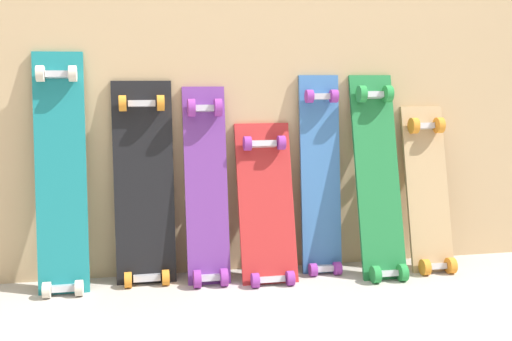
% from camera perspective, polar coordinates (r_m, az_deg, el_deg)
% --- Properties ---
extents(ground_plane, '(12.00, 12.00, 0.00)m').
position_cam_1_polar(ground_plane, '(2.59, -0.31, -9.47)').
color(ground_plane, '#B2AAA0').
extents(plywood_wall_panel, '(2.70, 0.04, 1.78)m').
position_cam_1_polar(plywood_wall_panel, '(2.53, -0.63, 10.54)').
color(plywood_wall_panel, tan).
rests_on(plywood_wall_panel, ground).
extents(skateboard_teal, '(0.19, 0.23, 0.97)m').
position_cam_1_polar(skateboard_teal, '(2.42, -17.76, -0.96)').
color(skateboard_teal, '#197A7F').
rests_on(skateboard_teal, ground).
extents(skateboard_black, '(0.23, 0.17, 0.86)m').
position_cam_1_polar(skateboard_black, '(2.44, -10.40, -1.88)').
color(skateboard_black, black).
rests_on(skateboard_black, ground).
extents(skateboard_purple, '(0.17, 0.23, 0.83)m').
position_cam_1_polar(skateboard_purple, '(2.43, -4.63, -2.07)').
color(skateboard_purple, '#6B338C').
rests_on(skateboard_purple, ground).
extents(skateboard_red, '(0.23, 0.27, 0.69)m').
position_cam_1_polar(skateboard_red, '(2.46, 1.01, -3.79)').
color(skateboard_red, '#B22626').
rests_on(skateboard_red, ground).
extents(skateboard_blue, '(0.17, 0.18, 0.89)m').
position_cam_1_polar(skateboard_blue, '(2.55, 6.07, -1.14)').
color(skateboard_blue, '#386BAD').
rests_on(skateboard_blue, ground).
extents(skateboard_green, '(0.18, 0.31, 0.88)m').
position_cam_1_polar(skateboard_green, '(2.56, 11.38, -1.16)').
color(skateboard_green, '#1E7238').
rests_on(skateboard_green, ground).
extents(skateboard_natural, '(0.19, 0.26, 0.75)m').
position_cam_1_polar(skateboard_natural, '(2.69, 15.81, -2.27)').
color(skateboard_natural, tan).
rests_on(skateboard_natural, ground).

